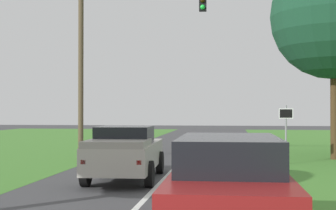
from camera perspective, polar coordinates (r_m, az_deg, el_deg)
ground_plane at (r=14.26m, az=-1.71°, el=-9.90°), size 120.00×120.00×0.00m
red_suv_near at (r=8.73m, az=7.11°, el=-9.37°), size 2.24×4.96×1.83m
pickup_truck_lead at (r=16.25m, az=-4.96°, el=-5.45°), size 2.34×5.35×1.77m
traffic_light at (r=22.71m, az=-6.45°, el=7.18°), size 6.38×0.40×8.34m
keep_moving_sign at (r=21.46m, az=13.57°, el=-2.45°), size 0.60×0.09×2.51m
oak_tree_right at (r=24.61m, az=18.76°, el=9.73°), size 5.92×5.92×9.68m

